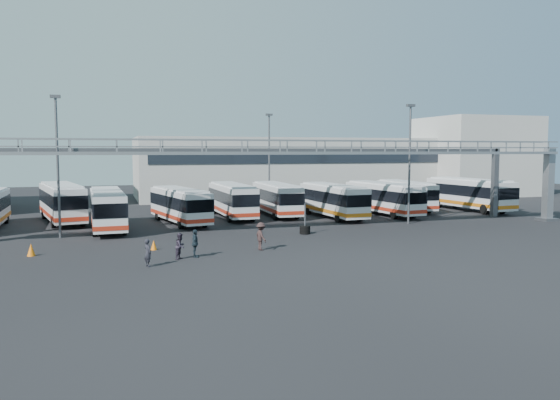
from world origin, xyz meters
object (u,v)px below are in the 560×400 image
object	(u,v)px
pedestrian_c	(261,236)
cone_right	(154,245)
bus_9	(469,193)
bus_1	(62,201)
light_pole_mid	(410,157)
bus_6	(333,199)
bus_7	(383,197)
light_pole_back	(269,156)
light_pole_left	(58,158)
pedestrian_a	(148,253)
bus_2	(107,208)
cone_left	(31,250)
pedestrian_d	(195,243)
bus_3	(180,204)
bus_5	(276,198)
bus_8	(405,194)
pedestrian_b	(180,246)
tire_stack	(305,229)
bus_4	(232,199)

from	to	relation	value
pedestrian_c	cone_right	bearing A→B (deg)	62.25
bus_9	bus_1	bearing A→B (deg)	171.61
light_pole_mid	bus_6	xyz separation A→B (m)	(-4.51, 5.95, -3.98)
bus_7	pedestrian_c	bearing A→B (deg)	-144.09
light_pole_back	bus_6	world-z (taller)	light_pole_back
light_pole_left	pedestrian_a	size ratio (longest dim) A/B	6.72
bus_9	pedestrian_c	distance (m)	31.33
bus_1	bus_2	xyz separation A→B (m)	(3.77, -6.06, -0.11)
bus_7	cone_left	xyz separation A→B (m)	(-30.31, -12.39, -1.38)
bus_9	pedestrian_d	xyz separation A→B (m)	(-31.57, -16.55, -1.03)
bus_7	pedestrian_a	distance (m)	29.70
bus_2	bus_3	xyz separation A→B (m)	(5.98, 1.96, -0.08)
light_pole_mid	bus_2	size ratio (longest dim) A/B	0.96
bus_7	bus_3	bearing A→B (deg)	175.65
bus_6	bus_9	distance (m)	16.26
light_pole_mid	light_pole_back	world-z (taller)	same
bus_5	bus_7	xyz separation A→B (m)	(10.13, -2.73, 0.02)
light_pole_mid	pedestrian_c	size ratio (longest dim) A/B	5.77
bus_1	bus_8	world-z (taller)	bus_1
pedestrian_b	tire_stack	distance (m)	12.32
bus_5	pedestrian_d	distance (m)	21.53
light_pole_back	pedestrian_c	world-z (taller)	light_pole_back
bus_9	bus_2	bearing A→B (deg)	-179.30
pedestrian_a	tire_stack	distance (m)	14.80
bus_6	cone_right	bearing A→B (deg)	-148.11
cone_left	cone_right	bearing A→B (deg)	-1.44
bus_3	bus_7	bearing A→B (deg)	-9.65
light_pole_left	bus_4	world-z (taller)	light_pole_left
bus_2	bus_9	size ratio (longest dim) A/B	0.94
light_pole_mid	pedestrian_d	distance (m)	22.45
bus_4	bus_6	distance (m)	9.46
light_pole_mid	bus_4	world-z (taller)	light_pole_mid
pedestrian_c	pedestrian_d	distance (m)	4.48
bus_7	pedestrian_b	world-z (taller)	bus_7
pedestrian_c	cone_right	size ratio (longest dim) A/B	2.82
bus_1	bus_4	world-z (taller)	bus_1
light_pole_back	bus_4	distance (m)	9.00
bus_3	bus_7	distance (m)	19.88
bus_2	tire_stack	distance (m)	15.83
bus_7	bus_9	bearing A→B (deg)	-1.54
bus_9	light_pole_mid	bearing A→B (deg)	-152.04
light_pole_left	bus_5	xyz separation A→B (m)	(19.02, 8.34, -3.99)
bus_8	pedestrian_a	size ratio (longest dim) A/B	6.77
bus_3	bus_9	size ratio (longest dim) A/B	0.92
bus_7	cone_left	distance (m)	32.77
light_pole_back	cone_right	size ratio (longest dim) A/B	16.29
bus_8	bus_1	bearing A→B (deg)	-175.70
bus_7	pedestrian_d	size ratio (longest dim) A/B	6.41
bus_5	cone_left	bearing A→B (deg)	-141.24
bus_6	tire_stack	bearing A→B (deg)	-127.24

